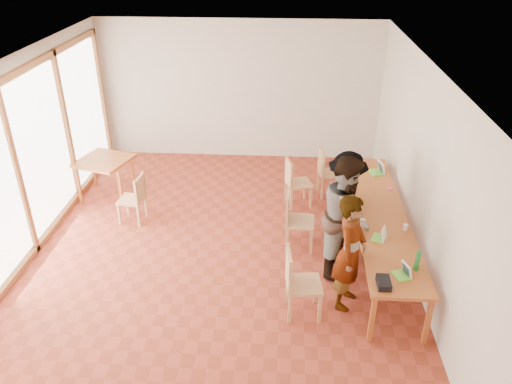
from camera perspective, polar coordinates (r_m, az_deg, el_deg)
ground at (r=7.98m, az=-4.42°, el=-7.56°), size 8.00×8.00×0.00m
wall_back at (r=10.91m, az=-1.88°, el=11.46°), size 6.00×0.10×3.00m
wall_right at (r=7.40m, az=18.79°, el=1.38°), size 0.10×8.00×3.00m
window_wall at (r=8.17m, az=-25.89°, el=2.53°), size 0.10×8.00×3.00m
ceiling at (r=6.68m, az=-5.40°, el=13.93°), size 6.00×8.00×0.04m
communal_table at (r=7.94m, az=13.91°, el=-2.56°), size 0.80×4.00×0.75m
side_table at (r=9.88m, az=-16.97°, el=3.16°), size 0.90×0.90×0.75m
chair_near at (r=6.62m, az=4.63°, el=-9.63°), size 0.50×0.50×0.52m
chair_mid at (r=7.95m, az=4.32°, el=-2.52°), size 0.47×0.47×0.52m
chair_far at (r=9.15m, az=4.34°, el=1.65°), size 0.53×0.53×0.50m
chair_empty at (r=9.58m, az=7.99°, el=2.76°), size 0.50×0.50×0.50m
chair_spare at (r=8.87m, az=-13.58°, el=-0.24°), size 0.45×0.45×0.47m
person_near at (r=6.75m, az=10.71°, el=-6.79°), size 0.60×0.72×1.68m
person_mid at (r=7.36m, az=10.25°, el=-2.68°), size 0.86×1.02×1.86m
person_far at (r=7.94m, az=10.15°, el=-1.07°), size 0.94×1.21×1.65m
laptop_near at (r=6.62m, az=16.49°, el=-8.83°), size 0.25×0.26×0.18m
laptop_mid at (r=7.24m, az=14.10°, el=-4.91°), size 0.25×0.27×0.18m
laptop_far at (r=9.12m, az=13.81°, el=2.46°), size 0.28×0.30×0.22m
yellow_mug at (r=9.21m, az=11.02°, el=2.94°), size 0.15×0.15×0.09m
green_bottle at (r=6.72m, az=17.97°, el=-7.49°), size 0.07×0.07×0.28m
clear_glass at (r=7.55m, az=16.71°, el=-3.89°), size 0.07×0.07×0.09m
condiment_cup at (r=7.57m, az=12.10°, el=-3.29°), size 0.08×0.08×0.06m
pink_phone at (r=8.64m, az=15.06°, el=0.37°), size 0.05×0.10×0.01m
black_pouch at (r=6.40m, az=14.39°, el=-10.01°), size 0.16×0.26×0.09m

